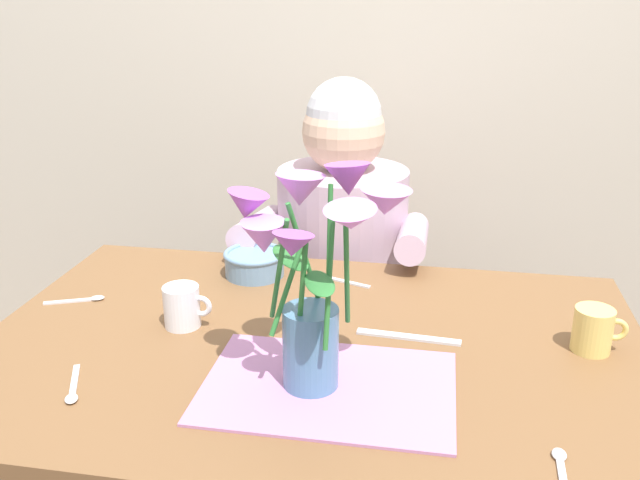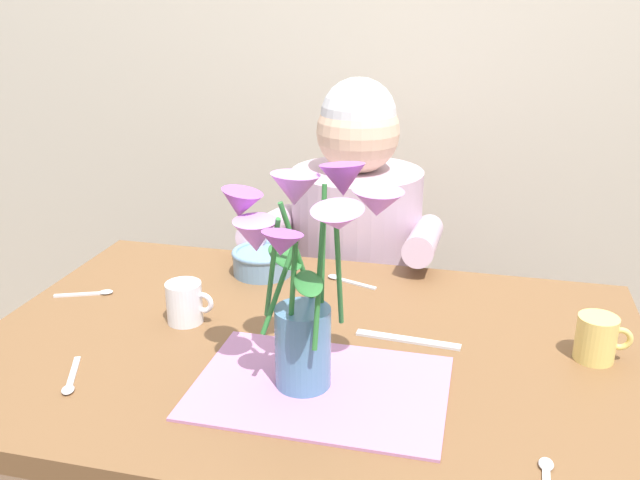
% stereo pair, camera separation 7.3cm
% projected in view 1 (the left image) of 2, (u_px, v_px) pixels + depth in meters
% --- Properties ---
extents(wood_panel_backdrop, '(4.00, 0.10, 2.50)m').
position_uv_depth(wood_panel_backdrop, '(377.00, 19.00, 2.03)').
color(wood_panel_backdrop, beige).
rests_on(wood_panel_backdrop, ground_plane).
extents(dining_table, '(1.20, 0.80, 0.74)m').
position_uv_depth(dining_table, '(311.00, 389.00, 1.27)').
color(dining_table, brown).
rests_on(dining_table, ground_plane).
extents(seated_person, '(0.45, 0.47, 1.14)m').
position_uv_depth(seated_person, '(341.00, 291.00, 1.87)').
color(seated_person, '#4C4C56').
rests_on(seated_person, ground_plane).
extents(striped_placemat, '(0.40, 0.28, 0.00)m').
position_uv_depth(striped_placemat, '(328.00, 387.00, 1.09)').
color(striped_placemat, '#B275A3').
rests_on(striped_placemat, dining_table).
extents(flower_vase, '(0.30, 0.24, 0.35)m').
position_uv_depth(flower_vase, '(313.00, 268.00, 1.04)').
color(flower_vase, teal).
rests_on(flower_vase, dining_table).
extents(ceramic_bowl, '(0.14, 0.14, 0.06)m').
position_uv_depth(ceramic_bowl, '(254.00, 262.00, 1.51)').
color(ceramic_bowl, '#6689A8').
rests_on(ceramic_bowl, dining_table).
extents(dinner_knife, '(0.19, 0.03, 0.00)m').
position_uv_depth(dinner_knife, '(408.00, 337.00, 1.25)').
color(dinner_knife, silver).
rests_on(dinner_knife, dining_table).
extents(tea_cup, '(0.09, 0.07, 0.08)m').
position_uv_depth(tea_cup, '(594.00, 330.00, 1.20)').
color(tea_cup, '#E5C666').
rests_on(tea_cup, dining_table).
extents(ceramic_mug, '(0.09, 0.07, 0.08)m').
position_uv_depth(ceramic_mug, '(183.00, 306.00, 1.28)').
color(ceramic_mug, silver).
rests_on(ceramic_mug, dining_table).
extents(spoon_0, '(0.12, 0.06, 0.01)m').
position_uv_depth(spoon_0, '(84.00, 299.00, 1.40)').
color(spoon_0, silver).
rests_on(spoon_0, dining_table).
extents(spoon_1, '(0.02, 0.12, 0.01)m').
position_uv_depth(spoon_1, '(561.00, 467.00, 0.91)').
color(spoon_1, silver).
rests_on(spoon_1, dining_table).
extents(spoon_2, '(0.12, 0.05, 0.01)m').
position_uv_depth(spoon_2, '(337.00, 279.00, 1.49)').
color(spoon_2, silver).
rests_on(spoon_2, dining_table).
extents(spoon_3, '(0.06, 0.11, 0.01)m').
position_uv_depth(spoon_3, '(73.00, 390.00, 1.08)').
color(spoon_3, silver).
rests_on(spoon_3, dining_table).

